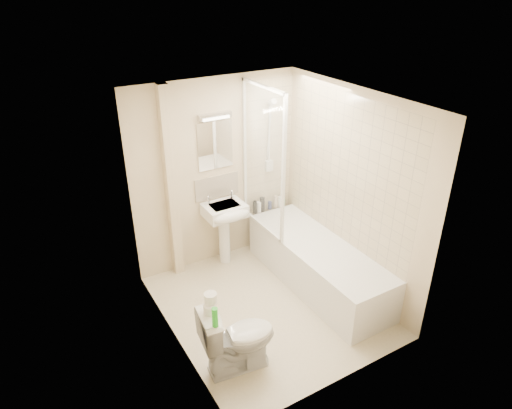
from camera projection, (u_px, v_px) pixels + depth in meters
floor at (268, 306)px, 5.28m from camera, size 2.50×2.50×0.00m
wall_back at (216, 174)px, 5.69m from camera, size 2.20×0.02×2.40m
wall_left at (169, 244)px, 4.23m from camera, size 0.02×2.50×2.40m
wall_right at (351, 192)px, 5.23m from camera, size 0.02×2.50×2.40m
ceiling at (271, 100)px, 4.18m from camera, size 2.20×2.50×0.02m
tile_back at (268, 147)px, 5.91m from camera, size 0.70×0.01×1.75m
tile_right at (348, 172)px, 5.17m from camera, size 0.01×2.10×1.75m
pipe_boxing at (171, 186)px, 5.36m from camera, size 0.12×0.12×2.40m
splashback at (217, 187)px, 5.76m from camera, size 0.60×0.02×0.30m
mirror at (215, 145)px, 5.50m from camera, size 0.46×0.01×0.60m
strip_light at (215, 116)px, 5.32m from camera, size 0.42×0.07×0.07m
bathtub at (318, 264)px, 5.54m from camera, size 0.70×2.10×0.55m
shower_screen at (263, 161)px, 5.41m from camera, size 0.04×0.92×1.80m
shower_fixture at (270, 139)px, 5.82m from camera, size 0.10×0.16×0.99m
pedestal_sink at (226, 218)px, 5.74m from camera, size 0.51×0.47×0.98m
bottle_black_a at (255, 207)px, 6.10m from camera, size 0.05×0.05×0.18m
bottle_white_a at (259, 207)px, 6.14m from camera, size 0.06×0.06×0.15m
bottle_black_b at (262, 204)px, 6.15m from camera, size 0.07×0.07×0.20m
bottle_blue at (270, 205)px, 6.22m from camera, size 0.05×0.05×0.11m
bottle_cream at (276, 202)px, 6.26m from camera, size 0.05×0.05×0.17m
bottle_white_b at (280, 201)px, 6.29m from camera, size 0.06×0.06×0.14m
bottle_green at (283, 202)px, 6.32m from camera, size 0.07×0.07×0.09m
toilet at (238, 338)px, 4.32m from camera, size 0.59×0.82×0.73m
toilet_roll_lower at (209, 309)px, 4.06m from camera, size 0.11×0.11×0.09m
toilet_roll_upper at (211, 298)px, 4.06m from camera, size 0.12×0.12×0.09m
green_bottle at (215, 317)px, 3.89m from camera, size 0.05×0.05×0.19m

